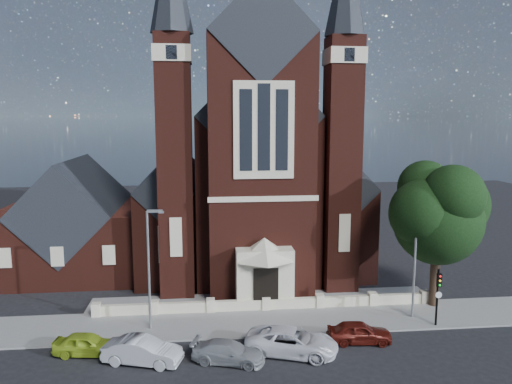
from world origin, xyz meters
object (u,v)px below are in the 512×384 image
(church, at_px, (246,173))
(street_lamp_right, at_px, (416,255))
(car_white_suv, at_px, (292,342))
(parish_hall, at_px, (76,227))
(street_lamp_left, at_px, (150,263))
(street_tree, at_px, (441,215))
(car_dark_red, at_px, (359,332))
(car_silver_b, at_px, (229,352))
(traffic_signal, at_px, (438,290))
(car_lime_van, at_px, (87,344))
(car_silver_a, at_px, (143,351))

(church, distance_m, street_lamp_right, 21.76)
(street_lamp_right, distance_m, car_white_suv, 11.01)
(parish_hall, xyz_separation_m, street_lamp_left, (8.09, -14.00, 0.59))
(street_tree, distance_m, street_lamp_right, 3.84)
(street_lamp_left, relative_size, street_lamp_right, 1.00)
(street_lamp_right, bearing_deg, car_dark_red, -146.53)
(church, distance_m, car_dark_red, 24.00)
(car_silver_b, bearing_deg, traffic_signal, -58.80)
(church, distance_m, car_lime_van, 25.94)
(traffic_signal, relative_size, car_dark_red, 1.00)
(car_white_suv, bearing_deg, traffic_signal, -56.22)
(traffic_signal, distance_m, car_silver_b, 14.62)
(car_lime_van, relative_size, car_silver_a, 0.85)
(traffic_signal, bearing_deg, car_white_suv, -165.27)
(street_tree, xyz_separation_m, car_silver_b, (-15.69, -6.65, -6.34))
(car_silver_b, distance_m, car_white_suv, 3.86)
(street_tree, bearing_deg, church, 126.17)
(car_lime_van, distance_m, car_silver_b, 8.51)
(parish_hall, xyz_separation_m, car_dark_red, (21.14, -17.27, -3.33))
(church, height_order, car_lime_van, church)
(street_lamp_left, xyz_separation_m, car_lime_van, (-3.49, -3.11, -3.94))
(street_tree, relative_size, street_lamp_right, 1.32)
(traffic_signal, bearing_deg, car_silver_b, -166.56)
(traffic_signal, height_order, car_silver_b, traffic_signal)
(church, xyz_separation_m, street_tree, (12.60, -17.23, -1.23))
(church, relative_size, traffic_signal, 8.72)
(car_lime_van, bearing_deg, parish_hall, 22.08)
(church, height_order, car_silver_a, church)
(parish_hall, relative_size, street_lamp_right, 1.51)
(traffic_signal, bearing_deg, parish_hall, 150.02)
(car_silver_a, relative_size, car_dark_red, 1.13)
(car_silver_b, height_order, car_dark_red, car_dark_red)
(street_lamp_left, height_order, car_lime_van, street_lamp_left)
(street_tree, bearing_deg, car_lime_van, -168.65)
(car_silver_b, xyz_separation_m, car_dark_red, (8.23, 1.67, 0.07))
(street_tree, bearing_deg, street_lamp_left, -175.24)
(parish_hall, height_order, car_white_suv, parish_hall)
(car_silver_a, bearing_deg, car_white_suv, -72.11)
(church, distance_m, street_tree, 21.38)
(street_tree, distance_m, car_lime_van, 25.27)
(street_lamp_right, relative_size, car_lime_van, 2.10)
(street_lamp_left, bearing_deg, car_silver_b, -45.74)
(parish_hall, distance_m, car_white_suv, 24.98)
(street_lamp_right, height_order, car_dark_red, street_lamp_right)
(car_white_suv, distance_m, car_dark_red, 4.55)
(street_tree, relative_size, car_lime_van, 2.77)
(street_tree, bearing_deg, parish_hall, 156.74)
(church, bearing_deg, traffic_signal, -61.80)
(street_lamp_right, height_order, traffic_signal, street_lamp_right)
(street_lamp_left, bearing_deg, car_white_suv, -26.43)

